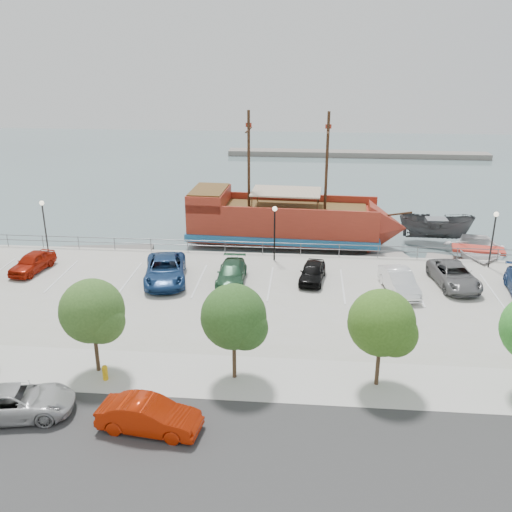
{
  "coord_description": "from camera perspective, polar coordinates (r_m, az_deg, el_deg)",
  "views": [
    {
      "loc": [
        2.27,
        -34.35,
        15.77
      ],
      "look_at": [
        -1.0,
        2.0,
        2.0
      ],
      "focal_mm": 40.0,
      "sensor_mm": 36.0,
      "label": 1
    }
  ],
  "objects": [
    {
      "name": "ground",
      "position": [
        38.29,
        1.23,
        -5.31
      ],
      "size": [
        160.0,
        160.0,
        0.0
      ],
      "primitive_type": "plane",
      "color": "slate"
    },
    {
      "name": "street",
      "position": [
        24.3,
        -1.55,
        -19.79
      ],
      "size": [
        100.0,
        8.0,
        0.04
      ],
      "primitive_type": "cube",
      "color": "#353535",
      "rests_on": "land_slab"
    },
    {
      "name": "sidewalk",
      "position": [
        29.09,
        -0.16,
        -12.12
      ],
      "size": [
        100.0,
        4.0,
        0.05
      ],
      "primitive_type": "cube",
      "color": "beige",
      "rests_on": "land_slab"
    },
    {
      "name": "seawall_railing",
      "position": [
        44.88,
        1.94,
        0.8
      ],
      "size": [
        50.0,
        0.06,
        1.0
      ],
      "color": "slate",
      "rests_on": "land_slab"
    },
    {
      "name": "far_shore",
      "position": [
        91.16,
        10.08,
        10.02
      ],
      "size": [
        40.0,
        3.0,
        0.8
      ],
      "primitive_type": "cube",
      "color": "gray",
      "rests_on": "ground"
    },
    {
      "name": "pirate_ship",
      "position": [
        49.68,
        4.33,
        3.33
      ],
      "size": [
        19.18,
        6.15,
        12.01
      ],
      "rotation": [
        0.0,
        0.0,
        -0.05
      ],
      "color": "maroon",
      "rests_on": "ground"
    },
    {
      "name": "patrol_boat",
      "position": [
        52.64,
        17.5,
        2.52
      ],
      "size": [
        6.7,
        3.74,
        2.45
      ],
      "primitive_type": "imported",
      "rotation": [
        0.0,
        0.0,
        1.34
      ],
      "color": "#434446",
      "rests_on": "ground"
    },
    {
      "name": "speedboat",
      "position": [
        49.29,
        21.28,
        0.22
      ],
      "size": [
        6.19,
        7.86,
        1.48
      ],
      "primitive_type": "imported",
      "rotation": [
        0.0,
        0.0,
        -0.16
      ],
      "color": "silver",
      "rests_on": "ground"
    },
    {
      "name": "dock_west",
      "position": [
        49.46,
        -14.82,
        0.41
      ],
      "size": [
        8.05,
        3.31,
        0.45
      ],
      "primitive_type": "cube",
      "rotation": [
        0.0,
        0.0,
        0.14
      ],
      "color": "slate",
      "rests_on": "ground"
    },
    {
      "name": "dock_mid",
      "position": [
        46.92,
        11.47,
        -0.47
      ],
      "size": [
        6.54,
        3.95,
        0.36
      ],
      "primitive_type": "cube",
      "rotation": [
        0.0,
        0.0,
        0.37
      ],
      "color": "gray",
      "rests_on": "ground"
    },
    {
      "name": "dock_east",
      "position": [
        48.39,
        20.45,
        -0.73
      ],
      "size": [
        6.79,
        3.77,
        0.37
      ],
      "primitive_type": "cube",
      "rotation": [
        0.0,
        0.0,
        -0.31
      ],
      "color": "gray",
      "rests_on": "ground"
    },
    {
      "name": "street_van",
      "position": [
        28.34,
        -22.91,
        -13.28
      ],
      "size": [
        5.48,
        3.32,
        1.42
      ],
      "primitive_type": "imported",
      "rotation": [
        0.0,
        0.0,
        1.77
      ],
      "color": "#AAAAAA",
      "rests_on": "street"
    },
    {
      "name": "street_sedan",
      "position": [
        25.76,
        -10.63,
        -15.44
      ],
      "size": [
        4.63,
        2.13,
        1.47
      ],
      "primitive_type": "imported",
      "rotation": [
        0.0,
        0.0,
        1.44
      ],
      "color": "#A91F04",
      "rests_on": "street"
    },
    {
      "name": "fire_hydrant",
      "position": [
        29.69,
        -14.86,
        -11.16
      ],
      "size": [
        0.29,
        0.29,
        0.84
      ],
      "rotation": [
        0.0,
        0.0,
        -0.35
      ],
      "color": "#EBB112",
      "rests_on": "sidewalk"
    },
    {
      "name": "lamp_post_left",
      "position": [
        47.37,
        -20.46,
        3.63
      ],
      "size": [
        0.36,
        0.36,
        4.28
      ],
      "color": "black",
      "rests_on": "land_slab"
    },
    {
      "name": "lamp_post_mid",
      "position": [
        42.88,
        1.87,
        3.25
      ],
      "size": [
        0.36,
        0.36,
        4.28
      ],
      "color": "black",
      "rests_on": "land_slab"
    },
    {
      "name": "lamp_post_right",
      "position": [
        44.96,
        22.7,
        2.45
      ],
      "size": [
        0.36,
        0.36,
        4.28
      ],
      "color": "black",
      "rests_on": "land_slab"
    },
    {
      "name": "tree_c",
      "position": [
        29.11,
        -15.84,
        -5.55
      ],
      "size": [
        3.3,
        3.2,
        5.0
      ],
      "color": "#473321",
      "rests_on": "sidewalk"
    },
    {
      "name": "tree_d",
      "position": [
        27.47,
        -1.96,
        -6.35
      ],
      "size": [
        3.3,
        3.2,
        5.0
      ],
      "color": "#473321",
      "rests_on": "sidewalk"
    },
    {
      "name": "tree_e",
      "position": [
        27.57,
        12.74,
        -6.79
      ],
      "size": [
        3.3,
        3.2,
        5.0
      ],
      "color": "#473321",
      "rests_on": "sidewalk"
    },
    {
      "name": "parked_car_a",
      "position": [
        44.56,
        -21.46,
        -0.58
      ],
      "size": [
        2.39,
        4.38,
        1.41
      ],
      "primitive_type": "imported",
      "rotation": [
        0.0,
        0.0,
        -0.18
      ],
      "color": "#9C1806",
      "rests_on": "land_slab"
    },
    {
      "name": "parked_car_c",
      "position": [
        40.26,
        -9.05,
        -1.38
      ],
      "size": [
        3.87,
        6.4,
        1.66
      ],
      "primitive_type": "imported",
      "rotation": [
        0.0,
        0.0,
        0.2
      ],
      "color": "navy",
      "rests_on": "land_slab"
    },
    {
      "name": "parked_car_d",
      "position": [
        39.65,
        -2.46,
        -1.72
      ],
      "size": [
        1.98,
        4.69,
        1.35
      ],
      "primitive_type": "imported",
      "rotation": [
        0.0,
        0.0,
        0.02
      ],
      "color": "#214A2F",
      "rests_on": "land_slab"
    },
    {
      "name": "parked_car_e",
      "position": [
        40.0,
        5.67,
        -1.61
      ],
      "size": [
        2.12,
        4.14,
        1.35
      ],
      "primitive_type": "imported",
      "rotation": [
        0.0,
        0.0,
        -0.14
      ],
      "color": "black",
      "rests_on": "land_slab"
    },
    {
      "name": "parked_car_f",
      "position": [
        39.19,
        14.12,
        -2.5
      ],
      "size": [
        2.4,
        4.86,
        1.53
      ],
      "primitive_type": "imported",
      "rotation": [
        0.0,
        0.0,
        0.17
      ],
      "color": "white",
      "rests_on": "land_slab"
    },
    {
      "name": "parked_car_g",
      "position": [
        41.36,
        19.21,
        -1.86
      ],
      "size": [
        3.16,
        5.59,
        1.47
      ],
      "primitive_type": "imported",
      "rotation": [
        0.0,
        0.0,
        0.14
      ],
      "color": "slate",
      "rests_on": "land_slab"
    }
  ]
}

